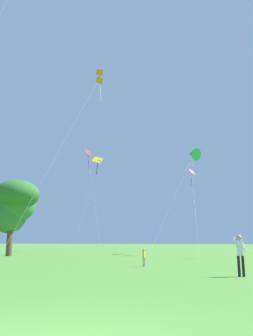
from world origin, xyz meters
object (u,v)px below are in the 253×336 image
(kite_green_small, at_px, (193,154))
(kite_orange_box, at_px, (99,78))
(kite_yellow_diamond, at_px, (97,164))
(tree_left_oak, at_px, (14,204))
(person_child_small, at_px, (144,255))
(kite_pink_low, at_px, (192,177))
(person_foreground_watcher, at_px, (240,251))
(kite_red_high, at_px, (89,159))

(kite_green_small, bearing_deg, kite_orange_box, -108.43)
(kite_yellow_diamond, relative_size, kite_green_small, 1.10)
(kite_orange_box, distance_m, kite_green_small, 19.58)
(kite_orange_box, bearing_deg, tree_left_oak, 149.98)
(kite_orange_box, xyz_separation_m, person_child_small, (4.55, -4.29, -13.91))
(kite_orange_box, distance_m, kite_pink_low, 15.72)
(kite_green_small, bearing_deg, kite_pink_low, -88.10)
(kite_orange_box, bearing_deg, person_foreground_watcher, -42.20)
(person_foreground_watcher, xyz_separation_m, tree_left_oak, (-21.20, 15.41, 4.19))
(kite_red_high, xyz_separation_m, person_child_small, (11.30, -19.28, -11.18))
(kite_red_high, relative_size, kite_orange_box, 0.86)
(kite_orange_box, bearing_deg, kite_pink_low, 63.98)
(kite_green_small, distance_m, tree_left_oak, 22.47)
(kite_yellow_diamond, relative_size, person_child_small, 14.10)
(kite_orange_box, bearing_deg, kite_red_high, 114.24)
(kite_orange_box, relative_size, tree_left_oak, 2.00)
(kite_red_high, distance_m, person_foreground_watcher, 30.75)
(person_foreground_watcher, relative_size, tree_left_oak, 0.22)
(tree_left_oak, bearing_deg, person_foreground_watcher, -36.01)
(kite_orange_box, relative_size, kite_yellow_diamond, 1.05)
(person_foreground_watcher, distance_m, tree_left_oak, 26.54)
(person_child_small, distance_m, tree_left_oak, 20.05)
(person_child_small, height_order, tree_left_oak, tree_left_oak)
(kite_green_small, bearing_deg, kite_red_high, -164.95)
(kite_orange_box, height_order, person_foreground_watcher, kite_orange_box)
(kite_red_high, height_order, kite_green_small, kite_green_small)
(tree_left_oak, bearing_deg, kite_red_high, 59.74)
(kite_green_small, distance_m, person_foreground_watcher, 29.66)
(kite_orange_box, distance_m, person_foreground_watcher, 18.73)
(kite_red_high, height_order, kite_orange_box, kite_orange_box)
(kite_red_high, xyz_separation_m, kite_yellow_diamond, (-2.25, 9.11, 1.51))
(kite_orange_box, xyz_separation_m, kite_green_small, (6.15, 18.47, -2.16))
(kite_orange_box, height_order, kite_pink_low, kite_orange_box)
(kite_pink_low, distance_m, person_child_small, 18.99)
(kite_yellow_diamond, xyz_separation_m, tree_left_oak, (-2.59, -17.41, -8.11))
(kite_yellow_diamond, bearing_deg, kite_red_high, -76.11)
(kite_red_high, distance_m, person_child_small, 24.99)
(kite_orange_box, relative_size, person_foreground_watcher, 9.11)
(kite_green_small, xyz_separation_m, person_foreground_watcher, (3.45, -27.17, -11.37))
(kite_green_small, bearing_deg, tree_left_oak, -146.45)
(person_child_small, bearing_deg, kite_green_small, 85.96)
(kite_red_high, relative_size, person_child_small, 12.63)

